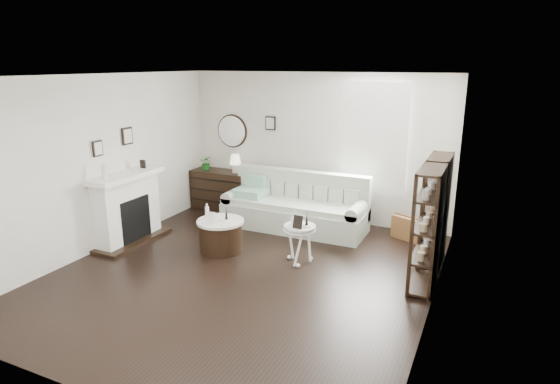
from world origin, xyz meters
The scene contains 18 objects.
room centered at (0.73, 2.70, 1.60)m, with size 5.50×5.50×5.50m.
fireplace centered at (-2.32, 0.30, 0.54)m, with size 0.50×1.40×1.84m.
shelf_unit_far centered at (2.33, 1.55, 0.80)m, with size 0.30×0.80×1.60m.
shelf_unit_near centered at (2.33, 0.65, 0.80)m, with size 0.30×0.80×1.60m.
sofa centered at (-0.10, 2.08, 0.33)m, with size 2.54×0.88×0.99m.
quilt centered at (-0.93, 1.95, 0.58)m, with size 0.55×0.45×0.14m, color #258865.
suitcase centered at (1.86, 2.30, 0.19)m, with size 0.58×0.19×0.39m, color brown.
dresser centered at (-1.89, 2.47, 0.39)m, with size 1.18×0.50×0.78m.
table_lamp centered at (-1.54, 2.47, 0.96)m, with size 0.23×0.23×0.36m, color beige, non-canonical shape.
potted_plant centered at (-2.18, 2.42, 0.93)m, with size 0.26×0.23×0.29m, color #1C621C.
drum_table centered at (-0.73, 0.58, 0.26)m, with size 0.73×0.73×0.51m.
pedestal_table centered at (0.56, 0.69, 0.53)m, with size 0.48×0.48×0.58m.
eiffel_drum centered at (-0.65, 0.63, 0.60)m, with size 0.11×0.11×0.19m, color black, non-canonical shape.
bottle_drum centered at (-0.91, 0.50, 0.64)m, with size 0.06×0.06×0.27m, color silver.
card_frame_drum centered at (-0.78, 0.39, 0.59)m, with size 0.13×0.01×0.18m, color silver.
eiffel_ped centered at (0.65, 0.72, 0.67)m, with size 0.11×0.11×0.19m, color black, non-canonical shape.
flask_ped centered at (0.47, 0.71, 0.70)m, with size 0.14×0.14×0.25m, color silver, non-canonical shape.
card_frame_ped centered at (0.58, 0.56, 0.67)m, with size 0.14×0.01×0.19m, color black.
Camera 1 is at (2.99, -5.24, 2.86)m, focal length 30.00 mm.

